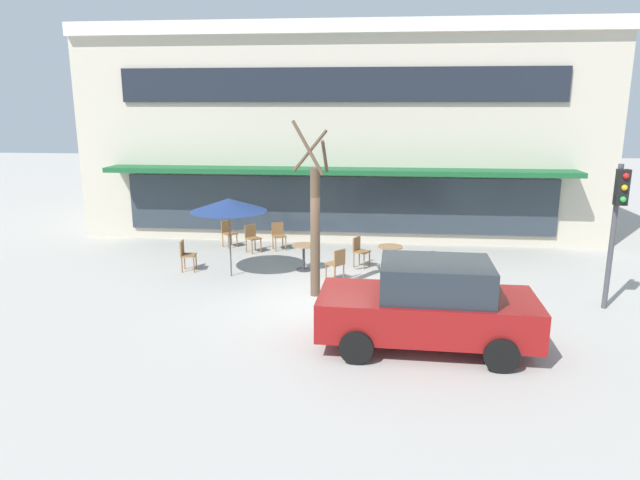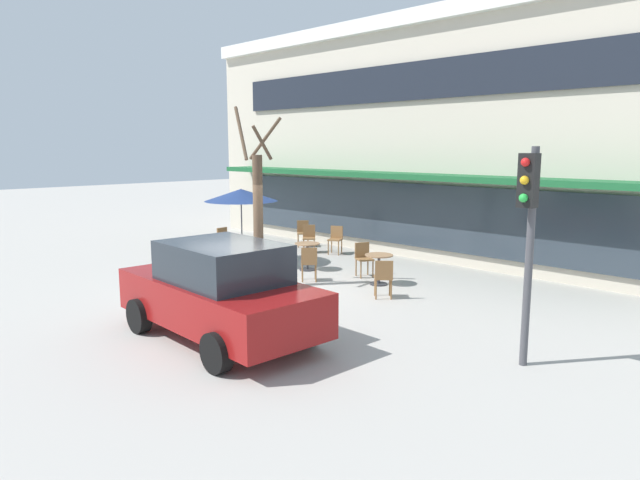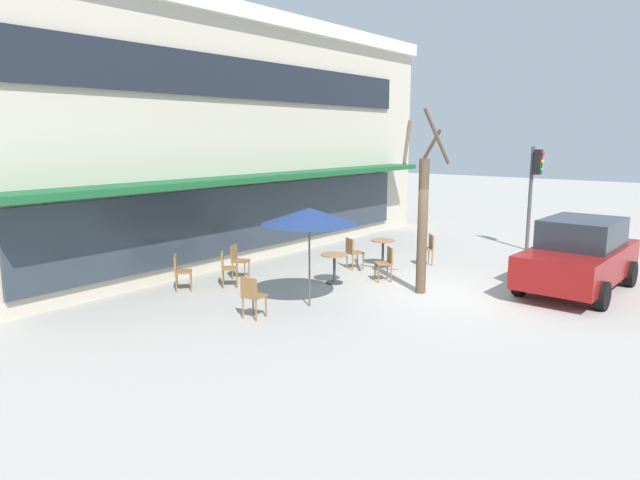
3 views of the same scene
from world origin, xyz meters
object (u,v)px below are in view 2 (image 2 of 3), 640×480
(cafe_chair_1, at_px, (309,261))
(traffic_light_pole, at_px, (528,221))
(cafe_table_near_wall, at_px, (379,264))
(patio_umbrella_green_folded, at_px, (241,195))
(parked_sedan, at_px, (220,291))
(cafe_chair_3, at_px, (303,231))
(cafe_table_streetside, at_px, (307,252))
(cafe_chair_0, at_px, (224,239))
(cafe_chair_6, at_px, (336,238))
(street_tree, at_px, (258,213))
(cafe_chair_2, at_px, (309,236))
(cafe_chair_4, at_px, (363,257))
(cafe_chair_5, at_px, (384,276))

(cafe_chair_1, xyz_separation_m, traffic_light_pole, (6.44, -1.60, 1.77))
(cafe_table_near_wall, xyz_separation_m, patio_umbrella_green_folded, (-4.43, -0.86, 1.51))
(parked_sedan, bearing_deg, cafe_chair_1, 116.66)
(cafe_chair_3, distance_m, traffic_light_pole, 11.65)
(cafe_table_streetside, distance_m, cafe_chair_0, 3.38)
(cafe_table_streetside, bearing_deg, parked_sedan, -58.46)
(patio_umbrella_green_folded, distance_m, cafe_chair_6, 3.55)
(street_tree, bearing_deg, patio_umbrella_green_folded, 150.95)
(cafe_chair_0, relative_size, cafe_chair_2, 1.00)
(cafe_chair_3, relative_size, traffic_light_pole, 0.26)
(traffic_light_pole, bearing_deg, parked_sedan, -149.45)
(cafe_table_near_wall, distance_m, cafe_chair_4, 0.99)
(cafe_chair_4, bearing_deg, cafe_chair_2, 158.69)
(cafe_table_near_wall, xyz_separation_m, cafe_chair_6, (-3.62, 2.25, 0.01))
(cafe_chair_0, bearing_deg, traffic_light_pole, -11.04)
(patio_umbrella_green_folded, distance_m, parked_sedan, 6.75)
(cafe_chair_0, xyz_separation_m, cafe_chair_6, (2.22, 2.74, 0.00))
(cafe_chair_0, distance_m, cafe_chair_2, 2.72)
(cafe_table_near_wall, relative_size, cafe_chair_6, 0.85)
(patio_umbrella_green_folded, relative_size, cafe_chair_6, 2.47)
(cafe_table_streetside, bearing_deg, cafe_chair_2, 135.31)
(patio_umbrella_green_folded, height_order, cafe_chair_1, patio_umbrella_green_folded)
(patio_umbrella_green_folded, distance_m, cafe_chair_0, 2.09)
(street_tree, bearing_deg, cafe_chair_2, 121.47)
(cafe_chair_0, relative_size, cafe_chair_3, 1.00)
(cafe_chair_2, distance_m, cafe_chair_3, 1.13)
(cafe_table_streetside, xyz_separation_m, cafe_chair_0, (-3.36, -0.40, 0.01))
(cafe_chair_0, bearing_deg, cafe_chair_6, 50.93)
(cafe_table_near_wall, height_order, patio_umbrella_green_folded, patio_umbrella_green_folded)
(cafe_chair_6, bearing_deg, parked_sedan, -60.15)
(cafe_chair_3, bearing_deg, cafe_chair_0, -99.26)
(patio_umbrella_green_folded, distance_m, cafe_chair_5, 5.56)
(cafe_chair_4, height_order, traffic_light_pole, traffic_light_pole)
(cafe_table_near_wall, relative_size, cafe_chair_4, 0.85)
(cafe_table_streetside, height_order, street_tree, street_tree)
(patio_umbrella_green_folded, bearing_deg, cafe_chair_2, 89.63)
(patio_umbrella_green_folded, relative_size, traffic_light_pole, 0.65)
(cafe_chair_2, relative_size, traffic_light_pole, 0.26)
(patio_umbrella_green_folded, bearing_deg, parked_sedan, -40.36)
(patio_umbrella_green_folded, xyz_separation_m, cafe_chair_5, (5.35, -0.09, -1.50))
(cafe_chair_0, bearing_deg, cafe_chair_2, 58.27)
(cafe_chair_2, height_order, cafe_chair_6, same)
(cafe_chair_1, bearing_deg, cafe_table_near_wall, 34.59)
(cafe_table_near_wall, xyz_separation_m, cafe_chair_2, (-4.41, 1.82, 0.01))
(cafe_chair_4, bearing_deg, traffic_light_pole, -27.41)
(cafe_table_streetside, relative_size, cafe_chair_2, 0.85)
(patio_umbrella_green_folded, height_order, cafe_chair_5, patio_umbrella_green_folded)
(patio_umbrella_green_folded, distance_m, cafe_chair_3, 3.75)
(cafe_chair_2, xyz_separation_m, traffic_light_pole, (9.40, -4.42, 1.77))
(cafe_table_near_wall, distance_m, cafe_chair_1, 1.77)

